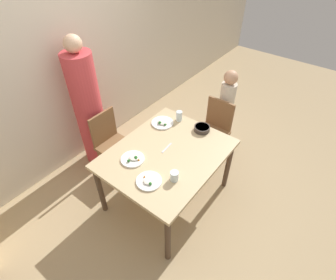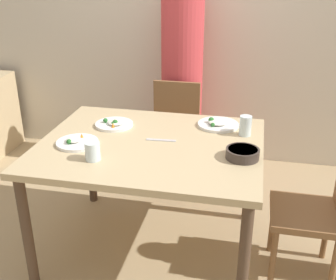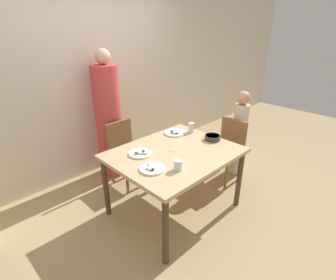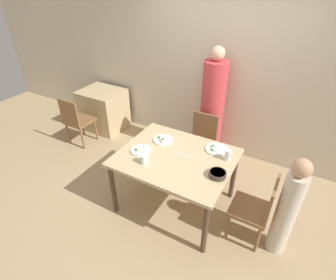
# 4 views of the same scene
# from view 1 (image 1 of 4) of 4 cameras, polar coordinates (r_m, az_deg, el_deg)

# --- Properties ---
(ground_plane) EXTENTS (10.00, 10.00, 0.00)m
(ground_plane) POSITION_cam_1_polar(r_m,az_deg,el_deg) (3.36, -0.20, -12.14)
(ground_plane) COLOR tan
(wall_back) EXTENTS (10.00, 0.06, 2.70)m
(wall_back) POSITION_cam_1_polar(r_m,az_deg,el_deg) (3.44, -21.48, 15.53)
(wall_back) COLOR beige
(wall_back) RESTS_ON ground_plane
(dining_table) EXTENTS (1.32, 1.07, 0.76)m
(dining_table) POSITION_cam_1_polar(r_m,az_deg,el_deg) (2.84, -0.24, -3.89)
(dining_table) COLOR tan
(dining_table) RESTS_ON ground_plane
(chair_adult_spot) EXTENTS (0.40, 0.40, 0.86)m
(chair_adult_spot) POSITION_cam_1_polar(r_m,az_deg,el_deg) (3.43, -12.14, -0.37)
(chair_adult_spot) COLOR brown
(chair_adult_spot) RESTS_ON ground_plane
(chair_child_spot) EXTENTS (0.40, 0.40, 0.86)m
(chair_child_spot) POSITION_cam_1_polar(r_m,az_deg,el_deg) (3.61, 9.96, 2.39)
(chair_child_spot) COLOR brown
(chair_child_spot) RESTS_ON ground_plane
(person_adult) EXTENTS (0.35, 0.35, 1.75)m
(person_adult) POSITION_cam_1_polar(r_m,az_deg,el_deg) (3.45, -16.87, 6.26)
(person_adult) COLOR #C63D42
(person_adult) RESTS_ON ground_plane
(person_child) EXTENTS (0.20, 0.20, 1.21)m
(person_child) POSITION_cam_1_polar(r_m,az_deg,el_deg) (3.74, 12.28, 5.95)
(person_child) COLOR beige
(person_child) RESTS_ON ground_plane
(bowl_curry) EXTENTS (0.18, 0.18, 0.06)m
(bowl_curry) POSITION_cam_1_polar(r_m,az_deg,el_deg) (3.07, 7.42, 2.53)
(bowl_curry) COLOR #3D332D
(bowl_curry) RESTS_ON dining_table
(plate_rice_adult) EXTENTS (0.25, 0.25, 0.05)m
(plate_rice_adult) POSITION_cam_1_polar(r_m,az_deg,el_deg) (2.72, -7.61, -4.04)
(plate_rice_adult) COLOR white
(plate_rice_adult) RESTS_ON dining_table
(plate_rice_child) EXTENTS (0.25, 0.25, 0.05)m
(plate_rice_child) POSITION_cam_1_polar(r_m,az_deg,el_deg) (2.51, -4.20, -8.89)
(plate_rice_child) COLOR white
(plate_rice_child) RESTS_ON dining_table
(plate_noodles) EXTENTS (0.27, 0.27, 0.06)m
(plate_noodles) POSITION_cam_1_polar(r_m,az_deg,el_deg) (3.15, -1.21, 3.81)
(plate_noodles) COLOR white
(plate_noodles) RESTS_ON dining_table
(glass_water_tall) EXTENTS (0.08, 0.08, 0.10)m
(glass_water_tall) POSITION_cam_1_polar(r_m,az_deg,el_deg) (2.49, 1.40, -7.84)
(glass_water_tall) COLOR silver
(glass_water_tall) RESTS_ON dining_table
(glass_water_short) EXTENTS (0.07, 0.07, 0.13)m
(glass_water_short) POSITION_cam_1_polar(r_m,az_deg,el_deg) (3.18, 2.44, 5.26)
(glass_water_short) COLOR silver
(glass_water_short) RESTS_ON dining_table
(fork_steel) EXTENTS (0.18, 0.03, 0.01)m
(fork_steel) POSITION_cam_1_polar(r_m,az_deg,el_deg) (2.83, -0.27, -1.71)
(fork_steel) COLOR silver
(fork_steel) RESTS_ON dining_table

